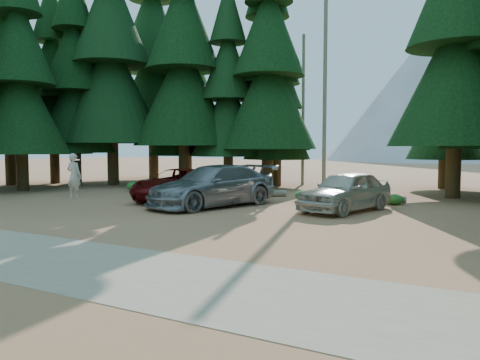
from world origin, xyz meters
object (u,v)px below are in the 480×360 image
(silver_minivan_center, at_px, (213,186))
(frisbee_player, at_px, (74,176))
(silver_minivan_right, at_px, (346,191))
(log_mid, at_px, (348,198))
(log_left, at_px, (242,194))
(log_right, at_px, (355,199))
(red_pickup, at_px, (178,185))

(silver_minivan_center, height_order, frisbee_player, frisbee_player)
(silver_minivan_right, xyz_separation_m, log_mid, (-0.92, 3.65, -0.67))
(log_left, distance_m, log_mid, 5.30)
(log_left, height_order, log_mid, log_left)
(log_left, bearing_deg, frisbee_player, -146.57)
(log_left, xyz_separation_m, log_right, (5.67, 0.43, -0.02))
(silver_minivan_center, bearing_deg, log_left, 117.83)
(log_left, bearing_deg, red_pickup, -162.38)
(log_mid, bearing_deg, log_right, -28.12)
(red_pickup, xyz_separation_m, silver_minivan_right, (8.09, 0.11, 0.05))
(log_mid, height_order, log_right, log_right)
(silver_minivan_center, relative_size, log_left, 1.33)
(frisbee_player, distance_m, log_mid, 12.31)
(log_right, bearing_deg, log_mid, 103.46)
(silver_minivan_center, distance_m, silver_minivan_right, 5.57)
(log_left, distance_m, log_right, 5.68)
(silver_minivan_center, xyz_separation_m, log_right, (4.98, 4.29, -0.74))
(frisbee_player, relative_size, log_left, 0.38)
(frisbee_player, distance_m, log_right, 12.20)
(frisbee_player, height_order, log_right, frisbee_player)
(log_left, relative_size, log_right, 1.00)
(red_pickup, distance_m, frisbee_player, 5.51)
(red_pickup, distance_m, silver_minivan_center, 2.89)
(red_pickup, bearing_deg, log_right, 18.01)
(red_pickup, xyz_separation_m, silver_minivan_center, (2.66, -1.13, 0.13))
(log_mid, distance_m, log_right, 0.75)
(silver_minivan_right, relative_size, log_mid, 1.50)
(silver_minivan_right, xyz_separation_m, frisbee_player, (-9.06, -5.49, 0.63))
(silver_minivan_center, relative_size, frisbee_player, 3.51)
(silver_minivan_right, height_order, log_mid, silver_minivan_right)
(silver_minivan_right, height_order, frisbee_player, frisbee_player)
(red_pickup, relative_size, log_right, 1.18)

